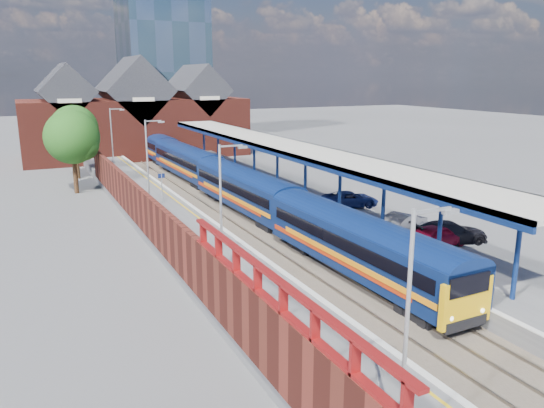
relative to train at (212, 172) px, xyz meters
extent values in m
plane|color=#5B5B5E|center=(-1.49, -0.21, -2.12)|extent=(240.00, 240.00, 0.00)
cube|color=#473D33|center=(-1.49, -10.21, -2.09)|extent=(6.00, 76.00, 0.06)
cube|color=slate|center=(-3.71, -10.21, -2.00)|extent=(0.07, 76.00, 0.14)
cube|color=slate|center=(-2.27, -10.21, -2.00)|extent=(0.07, 76.00, 0.14)
cube|color=slate|center=(-0.71, -10.21, -2.00)|extent=(0.07, 76.00, 0.14)
cube|color=slate|center=(0.73, -10.21, -2.00)|extent=(0.07, 76.00, 0.14)
cube|color=#565659|center=(-6.99, -10.21, -1.62)|extent=(5.00, 76.00, 1.00)
cube|color=#565659|center=(4.51, -10.21, -1.62)|extent=(6.00, 76.00, 1.00)
cube|color=silver|center=(-4.64, -10.21, -1.10)|extent=(0.30, 76.00, 0.05)
cube|color=silver|center=(1.66, -10.21, -1.10)|extent=(0.30, 76.00, 0.05)
cube|color=yellow|center=(-5.24, -10.21, -1.12)|extent=(0.14, 76.00, 0.01)
cube|color=#0B1E50|center=(0.01, -24.78, -0.22)|extent=(3.16, 16.06, 2.50)
cube|color=#0B1E50|center=(0.01, -24.78, 1.03)|extent=(3.16, 16.06, 0.60)
cube|color=#0B1E50|center=(0.01, -8.18, -0.22)|extent=(3.16, 16.06, 2.50)
cube|color=#0B1E50|center=(0.01, -8.18, 1.03)|extent=(3.16, 16.06, 0.60)
cube|color=#0B1E50|center=(0.01, 8.42, -0.22)|extent=(3.16, 16.06, 2.50)
cube|color=#0B1E50|center=(0.01, 8.42, 1.03)|extent=(3.16, 16.06, 0.60)
cube|color=#0B1E50|center=(0.01, 25.02, -0.22)|extent=(3.16, 16.06, 2.50)
cube|color=#0B1E50|center=(0.01, 25.02, 1.03)|extent=(3.16, 16.06, 0.60)
cube|color=black|center=(-1.41, 0.12, 0.23)|extent=(0.04, 60.54, 0.70)
cube|color=orange|center=(-1.42, 0.12, -0.57)|extent=(0.03, 55.27, 0.30)
cube|color=red|center=(-1.43, 0.12, -0.82)|extent=(0.03, 55.27, 0.30)
cube|color=#F2B20C|center=(0.01, -32.70, -0.42)|extent=(2.83, 0.36, 2.10)
cube|color=black|center=(0.01, -32.80, 0.43)|extent=(2.30, 0.21, 0.90)
cube|color=black|center=(0.01, -30.38, -1.82)|extent=(2.00, 2.40, 0.60)
cube|color=black|center=(0.01, 30.62, -1.82)|extent=(2.00, 2.40, 0.60)
cylinder|color=navy|center=(3.51, -32.21, 0.98)|extent=(0.24, 0.24, 4.20)
cylinder|color=navy|center=(3.51, -27.21, 0.98)|extent=(0.24, 0.24, 4.20)
cylinder|color=navy|center=(3.51, -22.21, 0.98)|extent=(0.24, 0.24, 4.20)
cylinder|color=navy|center=(3.51, -17.21, 0.98)|extent=(0.24, 0.24, 4.20)
cylinder|color=navy|center=(3.51, -12.21, 0.98)|extent=(0.24, 0.24, 4.20)
cylinder|color=navy|center=(3.51, -7.21, 0.98)|extent=(0.24, 0.24, 4.20)
cylinder|color=navy|center=(3.51, -2.21, 0.98)|extent=(0.24, 0.24, 4.20)
cylinder|color=navy|center=(3.51, 2.79, 0.98)|extent=(0.24, 0.24, 4.20)
cylinder|color=navy|center=(3.51, 7.79, 0.98)|extent=(0.24, 0.24, 4.20)
cylinder|color=navy|center=(3.51, 12.79, 0.98)|extent=(0.24, 0.24, 4.20)
cube|color=beige|center=(4.01, -8.21, 3.23)|extent=(4.50, 52.00, 0.25)
cube|color=navy|center=(1.86, -8.21, 3.08)|extent=(0.20, 52.00, 0.55)
cube|color=navy|center=(6.16, -8.21, 3.08)|extent=(0.20, 52.00, 0.55)
cylinder|color=#A5A8AA|center=(-7.99, -38.21, 2.38)|extent=(0.12, 0.12, 7.00)
cube|color=#A5A8AA|center=(-7.39, -38.21, 5.78)|extent=(1.20, 0.08, 0.08)
cube|color=#A5A8AA|center=(-6.79, -38.21, 5.68)|extent=(0.45, 0.18, 0.12)
cylinder|color=#A5A8AA|center=(-7.99, -24.21, 2.38)|extent=(0.12, 0.12, 7.00)
cube|color=#A5A8AA|center=(-7.39, -24.21, 5.78)|extent=(1.20, 0.08, 0.08)
cube|color=#A5A8AA|center=(-6.79, -24.21, 5.68)|extent=(0.45, 0.18, 0.12)
cylinder|color=#A5A8AA|center=(-7.99, -8.21, 2.38)|extent=(0.12, 0.12, 7.00)
cube|color=#A5A8AA|center=(-7.39, -8.21, 5.78)|extent=(1.20, 0.08, 0.08)
cube|color=#A5A8AA|center=(-6.79, -8.21, 5.68)|extent=(0.45, 0.18, 0.12)
cylinder|color=#A5A8AA|center=(-7.99, 7.79, 2.38)|extent=(0.12, 0.12, 7.00)
cube|color=#A5A8AA|center=(-7.39, 7.79, 5.78)|extent=(1.20, 0.08, 0.08)
cube|color=#A5A8AA|center=(-6.79, 7.79, 5.68)|extent=(0.45, 0.18, 0.12)
cylinder|color=#A5A8AA|center=(-6.49, -6.21, 0.13)|extent=(0.08, 0.08, 2.50)
cube|color=#0C194C|center=(-6.49, -6.21, 1.18)|extent=(0.55, 0.06, 0.35)
cube|color=#5D2018|center=(-9.59, -16.21, 0.28)|extent=(0.35, 50.00, 2.80)
cube|color=maroon|center=(-9.59, -33.21, 2.68)|extent=(0.30, 15.00, 0.12)
cube|color=maroon|center=(-9.59, -33.21, 1.73)|extent=(0.30, 15.00, 0.12)
cube|color=maroon|center=(-9.59, -40.21, 2.18)|extent=(0.30, 0.12, 1.00)
cube|color=maroon|center=(-9.59, -38.21, 2.18)|extent=(0.30, 0.12, 1.00)
cube|color=maroon|center=(-9.59, -36.21, 2.18)|extent=(0.30, 0.12, 1.00)
cube|color=maroon|center=(-9.59, -34.21, 2.18)|extent=(0.30, 0.12, 1.00)
cube|color=maroon|center=(-9.59, -32.21, 2.18)|extent=(0.30, 0.12, 1.00)
cube|color=maroon|center=(-9.59, -30.21, 2.18)|extent=(0.30, 0.12, 1.00)
cube|color=maroon|center=(-9.59, -28.21, 2.18)|extent=(0.30, 0.12, 1.00)
cube|color=maroon|center=(-9.59, -26.21, 2.18)|extent=(0.30, 0.12, 1.00)
cube|color=#5D2018|center=(-1.49, 27.79, 1.88)|extent=(30.00, 12.00, 8.00)
cube|color=#232328|center=(-10.49, 27.79, 7.08)|extent=(7.13, 12.00, 7.13)
cube|color=#232328|center=(-1.49, 27.79, 7.08)|extent=(9.16, 12.00, 9.16)
cube|color=#232328|center=(7.51, 27.79, 7.08)|extent=(7.13, 12.00, 7.13)
cube|color=beige|center=(-10.49, 21.74, 6.08)|extent=(2.80, 0.15, 0.50)
cube|color=beige|center=(-1.49, 21.74, 6.08)|extent=(2.80, 0.15, 0.50)
cube|color=beige|center=(7.51, 21.74, 6.08)|extent=(2.80, 0.15, 0.50)
cube|color=#436073|center=(8.51, 49.79, 17.88)|extent=(14.00, 14.00, 40.00)
cylinder|color=#382314|center=(-11.99, 5.79, -0.12)|extent=(0.44, 0.44, 4.00)
sphere|color=#144C15|center=(-11.99, 5.79, 3.38)|extent=(5.20, 5.20, 5.20)
sphere|color=#144C15|center=(-11.19, 5.29, 2.68)|extent=(3.20, 3.20, 3.20)
cylinder|color=#382314|center=(-10.99, 13.79, -0.12)|extent=(0.44, 0.44, 4.00)
sphere|color=#144C15|center=(-10.99, 13.79, 3.38)|extent=(5.20, 5.20, 5.20)
sphere|color=#144C15|center=(-10.19, 13.29, 2.68)|extent=(3.20, 3.20, 3.20)
imported|color=maroon|center=(5.79, -24.63, -0.40)|extent=(4.37, 2.12, 1.44)
imported|color=#B3B4B8|center=(5.83, -21.40, -0.42)|extent=(4.48, 2.91, 1.40)
imported|color=black|center=(7.01, -24.42, -0.42)|extent=(5.15, 3.03, 1.40)
imported|color=navy|center=(6.70, -13.84, -0.49)|extent=(4.90, 3.17, 1.25)
camera|label=1|loc=(-16.71, -48.16, 9.11)|focal=35.00mm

